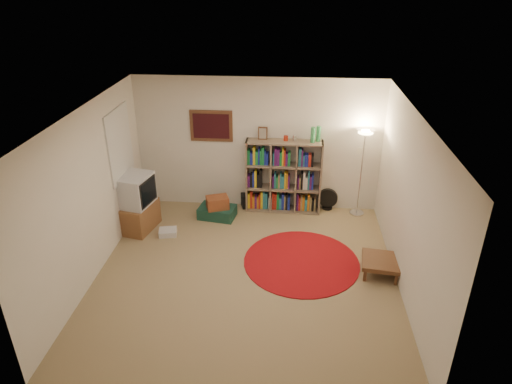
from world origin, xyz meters
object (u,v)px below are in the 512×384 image
floor_lamp (364,145)px  floor_fan (328,199)px  side_table (381,262)px  bookshelf (282,177)px  tv_stand (137,204)px  suitcase (217,212)px

floor_lamp → floor_fan: (-0.55, 0.14, -1.17)m
side_table → bookshelf: bearing=128.2°
bookshelf → floor_lamp: bearing=-2.3°
floor_lamp → tv_stand: size_ratio=1.61×
bookshelf → side_table: bookshelf is taller
tv_stand → side_table: (4.05, -1.02, -0.28)m
floor_lamp → side_table: size_ratio=2.66×
bookshelf → suitcase: size_ratio=2.33×
suitcase → side_table: (2.74, -1.54, 0.11)m
tv_stand → suitcase: bearing=33.9°
bookshelf → tv_stand: bookshelf is taller
bookshelf → tv_stand: size_ratio=1.62×
floor_lamp → side_table: (0.13, -1.89, -1.17)m
bookshelf → floor_fan: 0.99m
tv_stand → suitcase: size_ratio=1.44×
tv_stand → side_table: 4.18m
floor_fan → tv_stand: size_ratio=0.41×
bookshelf → suitcase: 1.38m
bookshelf → floor_fan: (0.88, 0.06, -0.46)m
suitcase → floor_fan: bearing=22.9°
floor_lamp → suitcase: 2.93m
tv_stand → side_table: size_ratio=1.65×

